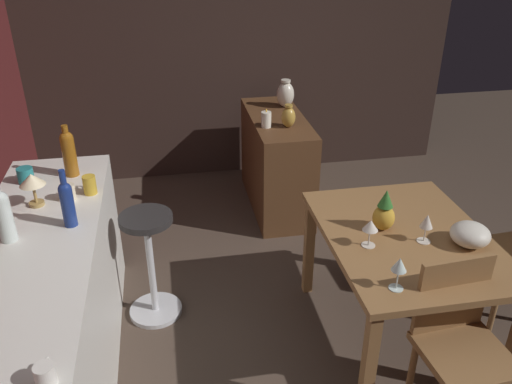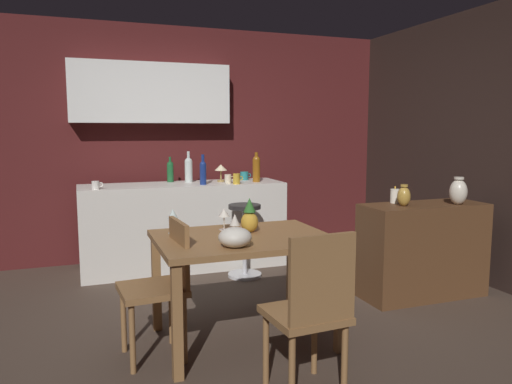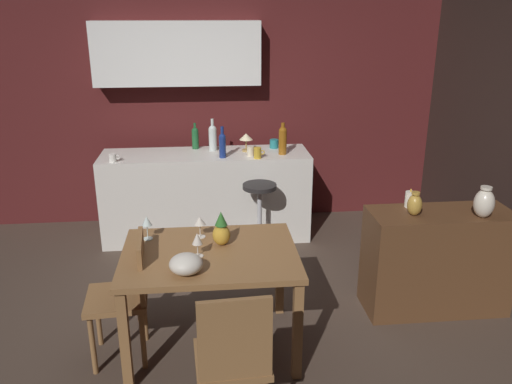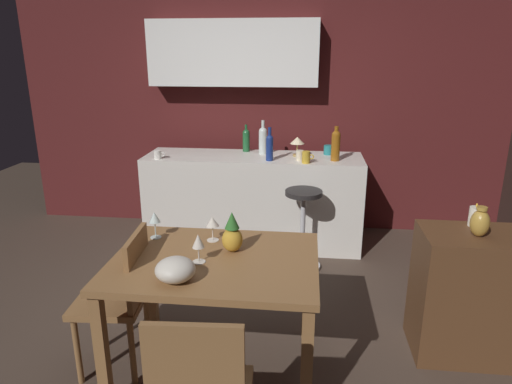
{
  "view_description": "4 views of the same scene",
  "coord_description": "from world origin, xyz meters",
  "px_view_note": "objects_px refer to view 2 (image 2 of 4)",
  "views": [
    {
      "loc": [
        -2.3,
        0.84,
        2.3
      ],
      "look_at": [
        0.19,
        0.39,
        0.96
      ],
      "focal_mm": 36.95,
      "sensor_mm": 36.0,
      "label": 1
    },
    {
      "loc": [
        -1.08,
        -3.52,
        1.46
      ],
      "look_at": [
        0.24,
        0.1,
        0.97
      ],
      "focal_mm": 34.49,
      "sensor_mm": 36.0,
      "label": 2
    },
    {
      "loc": [
        -0.05,
        -3.56,
        2.27
      ],
      "look_at": [
        0.33,
        0.16,
        0.95
      ],
      "focal_mm": 36.39,
      "sensor_mm": 36.0,
      "label": 3
    },
    {
      "loc": [
        0.46,
        -2.73,
        1.87
      ],
      "look_at": [
        0.12,
        0.25,
        0.94
      ],
      "focal_mm": 31.83,
      "sensor_mm": 36.0,
      "label": 4
    }
  ],
  "objects_px": {
    "wine_glass_center": "(173,215)",
    "pillar_candle_tall": "(395,196)",
    "wine_glass_left": "(235,221)",
    "wine_bottle_cobalt": "(203,171)",
    "wine_glass_right": "(224,214)",
    "fruit_bowl": "(235,237)",
    "counter_lamp": "(221,169)",
    "vase_ceramic_ivory": "(458,192)",
    "chair_near_window": "(162,282)",
    "cup_cream": "(228,179)",
    "chair_by_doorway": "(311,309)",
    "cup_white": "(96,185)",
    "vase_brass": "(404,196)",
    "pineapple_centerpiece": "(250,218)",
    "wine_bottle_green": "(170,171)",
    "wine_bottle_clear": "(189,169)",
    "sideboard_cabinet": "(422,250)",
    "wine_bottle_amber": "(256,168)",
    "cup_teal": "(244,176)",
    "bar_stool": "(245,238)",
    "cup_mustard": "(237,179)",
    "dining_table": "(243,249)"
  },
  "relations": [
    {
      "from": "fruit_bowl",
      "to": "wine_bottle_cobalt",
      "type": "height_order",
      "value": "wine_bottle_cobalt"
    },
    {
      "from": "wine_bottle_cobalt",
      "to": "cup_cream",
      "type": "relative_size",
      "value": 2.9
    },
    {
      "from": "chair_by_doorway",
      "to": "wine_bottle_amber",
      "type": "xyz_separation_m",
      "value": [
        0.66,
        2.67,
        0.55
      ]
    },
    {
      "from": "wine_glass_left",
      "to": "fruit_bowl",
      "type": "xyz_separation_m",
      "value": [
        -0.07,
        -0.22,
        -0.06
      ]
    },
    {
      "from": "counter_lamp",
      "to": "vase_ceramic_ivory",
      "type": "relative_size",
      "value": 0.79
    },
    {
      "from": "wine_glass_left",
      "to": "wine_bottle_cobalt",
      "type": "height_order",
      "value": "wine_bottle_cobalt"
    },
    {
      "from": "wine_glass_center",
      "to": "pillar_candle_tall",
      "type": "bearing_deg",
      "value": 6.45
    },
    {
      "from": "bar_stool",
      "to": "cup_white",
      "type": "relative_size",
      "value": 6.9
    },
    {
      "from": "wine_glass_center",
      "to": "pineapple_centerpiece",
      "type": "bearing_deg",
      "value": -15.57
    },
    {
      "from": "bar_stool",
      "to": "cup_cream",
      "type": "bearing_deg",
      "value": 97.01
    },
    {
      "from": "wine_bottle_amber",
      "to": "counter_lamp",
      "type": "height_order",
      "value": "wine_bottle_amber"
    },
    {
      "from": "sideboard_cabinet",
      "to": "cup_white",
      "type": "bearing_deg",
      "value": 152.54
    },
    {
      "from": "vase_brass",
      "to": "cup_white",
      "type": "bearing_deg",
      "value": 149.66
    },
    {
      "from": "chair_near_window",
      "to": "wine_glass_left",
      "type": "bearing_deg",
      "value": -1.51
    },
    {
      "from": "pineapple_centerpiece",
      "to": "cup_mustard",
      "type": "bearing_deg",
      "value": 75.39
    },
    {
      "from": "bar_stool",
      "to": "wine_bottle_amber",
      "type": "relative_size",
      "value": 2.28
    },
    {
      "from": "pineapple_centerpiece",
      "to": "wine_bottle_green",
      "type": "distance_m",
      "value": 2.05
    },
    {
      "from": "chair_near_window",
      "to": "bar_stool",
      "type": "bearing_deg",
      "value": 54.33
    },
    {
      "from": "wine_bottle_clear",
      "to": "pillar_candle_tall",
      "type": "bearing_deg",
      "value": -46.52
    },
    {
      "from": "sideboard_cabinet",
      "to": "chair_by_doorway",
      "type": "height_order",
      "value": "chair_by_doorway"
    },
    {
      "from": "sideboard_cabinet",
      "to": "cup_cream",
      "type": "distance_m",
      "value": 2.05
    },
    {
      "from": "fruit_bowl",
      "to": "cup_cream",
      "type": "xyz_separation_m",
      "value": [
        0.59,
        2.09,
        0.15
      ]
    },
    {
      "from": "wine_bottle_green",
      "to": "cup_teal",
      "type": "bearing_deg",
      "value": -3.96
    },
    {
      "from": "fruit_bowl",
      "to": "cup_white",
      "type": "xyz_separation_m",
      "value": [
        -0.74,
        2.0,
        0.14
      ]
    },
    {
      "from": "wine_bottle_green",
      "to": "cup_mustard",
      "type": "height_order",
      "value": "wine_bottle_green"
    },
    {
      "from": "wine_bottle_cobalt",
      "to": "cup_teal",
      "type": "height_order",
      "value": "wine_bottle_cobalt"
    },
    {
      "from": "pineapple_centerpiece",
      "to": "cup_cream",
      "type": "height_order",
      "value": "cup_cream"
    },
    {
      "from": "sideboard_cabinet",
      "to": "wine_bottle_amber",
      "type": "bearing_deg",
      "value": 123.95
    },
    {
      "from": "pillar_candle_tall",
      "to": "vase_brass",
      "type": "height_order",
      "value": "vase_brass"
    },
    {
      "from": "wine_bottle_green",
      "to": "counter_lamp",
      "type": "distance_m",
      "value": 0.54
    },
    {
      "from": "wine_glass_left",
      "to": "wine_bottle_clear",
      "type": "relative_size",
      "value": 0.51
    },
    {
      "from": "chair_near_window",
      "to": "wine_bottle_green",
      "type": "distance_m",
      "value": 2.3
    },
    {
      "from": "chair_near_window",
      "to": "bar_stool",
      "type": "height_order",
      "value": "chair_near_window"
    },
    {
      "from": "chair_by_doorway",
      "to": "wine_bottle_clear",
      "type": "bearing_deg",
      "value": 90.63
    },
    {
      "from": "cup_white",
      "to": "counter_lamp",
      "type": "bearing_deg",
      "value": 11.27
    },
    {
      "from": "cup_mustard",
      "to": "wine_bottle_cobalt",
      "type": "bearing_deg",
      "value": 169.07
    },
    {
      "from": "wine_glass_right",
      "to": "cup_cream",
      "type": "height_order",
      "value": "cup_cream"
    },
    {
      "from": "fruit_bowl",
      "to": "pillar_candle_tall",
      "type": "relative_size",
      "value": 1.4
    },
    {
      "from": "pineapple_centerpiece",
      "to": "cup_teal",
      "type": "xyz_separation_m",
      "value": [
        0.63,
        1.98,
        0.1
      ]
    },
    {
      "from": "wine_bottle_cobalt",
      "to": "wine_bottle_amber",
      "type": "distance_m",
      "value": 0.61
    },
    {
      "from": "bar_stool",
      "to": "cup_white",
      "type": "bearing_deg",
      "value": 167.58
    },
    {
      "from": "chair_near_window",
      "to": "cup_cream",
      "type": "relative_size",
      "value": 8.28
    },
    {
      "from": "cup_mustard",
      "to": "pillar_candle_tall",
      "type": "xyz_separation_m",
      "value": [
        1.06,
        -1.23,
        -0.07
      ]
    },
    {
      "from": "wine_bottle_green",
      "to": "wine_bottle_amber",
      "type": "bearing_deg",
      "value": -19.7
    },
    {
      "from": "pineapple_centerpiece",
      "to": "cup_teal",
      "type": "bearing_deg",
      "value": 72.34
    },
    {
      "from": "dining_table",
      "to": "bar_stool",
      "type": "height_order",
      "value": "dining_table"
    },
    {
      "from": "wine_glass_right",
      "to": "fruit_bowl",
      "type": "distance_m",
      "value": 0.54
    },
    {
      "from": "chair_by_doorway",
      "to": "fruit_bowl",
      "type": "height_order",
      "value": "chair_by_doorway"
    },
    {
      "from": "cup_cream",
      "to": "pillar_candle_tall",
      "type": "distance_m",
      "value": 1.74
    },
    {
      "from": "vase_ceramic_ivory",
      "to": "cup_white",
      "type": "bearing_deg",
      "value": 152.64
    }
  ]
}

